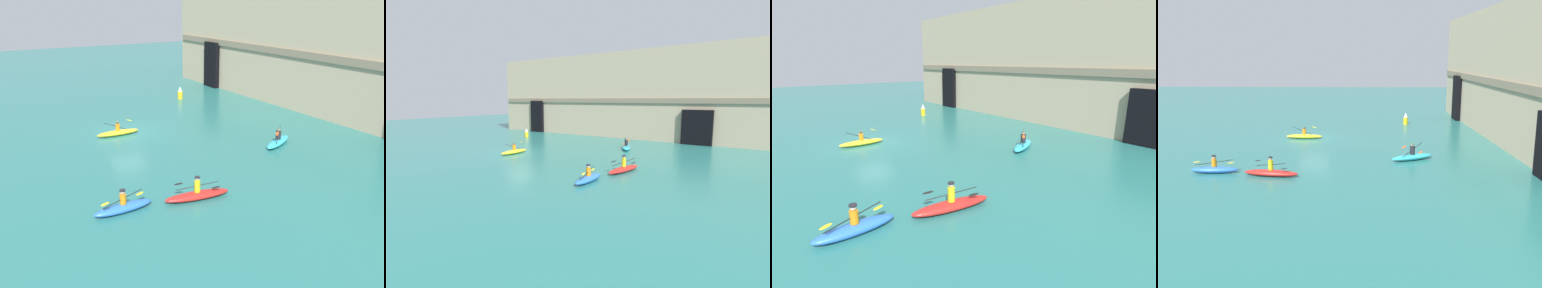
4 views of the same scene
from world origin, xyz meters
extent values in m
plane|color=#28706B|center=(0.00, 0.00, 0.00)|extent=(120.00, 120.00, 0.00)
cube|color=tan|center=(1.49, 18.59, 5.64)|extent=(39.72, 6.88, 11.28)
cube|color=#7C6E59|center=(1.49, 15.10, 4.97)|extent=(38.93, 0.24, 0.61)
cube|color=black|center=(-11.41, 15.00, 2.46)|extent=(2.33, 0.70, 4.89)
cube|color=black|center=(12.97, 15.00, 2.00)|extent=(3.38, 0.70, 3.95)
ellipsoid|color=#33B2C6|center=(7.79, 7.70, 0.21)|extent=(2.15, 3.25, 0.41)
cylinder|color=#232328|center=(7.79, 7.70, 0.70)|extent=(0.35, 0.35, 0.58)
sphere|color=beige|center=(7.79, 7.70, 1.08)|extent=(0.20, 0.20, 0.20)
cylinder|color=#4C6B4C|center=(7.79, 7.70, 1.16)|extent=(0.24, 0.24, 0.06)
cylinder|color=black|center=(7.79, 7.70, 0.73)|extent=(1.34, 1.48, 0.78)
ellipsoid|color=#D84C19|center=(8.37, 7.06, 1.06)|extent=(0.42, 0.44, 0.20)
ellipsoid|color=#D84C19|center=(7.21, 8.34, 0.40)|extent=(0.42, 0.44, 0.20)
ellipsoid|color=blue|center=(11.43, -4.99, 0.21)|extent=(0.83, 2.92, 0.41)
cylinder|color=orange|center=(11.43, -4.99, 0.65)|extent=(0.31, 0.31, 0.48)
sphere|color=beige|center=(11.43, -4.99, 1.00)|extent=(0.22, 0.22, 0.22)
cylinder|color=#232328|center=(11.43, -4.99, 1.10)|extent=(0.28, 0.28, 0.06)
cylinder|color=black|center=(11.43, -4.99, 0.68)|extent=(0.66, 2.18, 0.24)
ellipsoid|color=yellow|center=(11.70, -5.96, 0.77)|extent=(0.30, 0.48, 0.09)
ellipsoid|color=yellow|center=(11.15, -4.02, 0.58)|extent=(0.30, 0.48, 0.09)
ellipsoid|color=red|center=(12.05, -1.34, 0.20)|extent=(1.24, 3.46, 0.39)
cylinder|color=gold|center=(12.05, -1.34, 0.69)|extent=(0.30, 0.30, 0.59)
sphere|color=beige|center=(12.05, -1.34, 1.09)|extent=(0.21, 0.21, 0.21)
cylinder|color=#232328|center=(12.05, -1.34, 1.17)|extent=(0.26, 0.26, 0.06)
cylinder|color=black|center=(12.05, -1.34, 0.72)|extent=(0.85, 1.95, 0.38)
ellipsoid|color=black|center=(12.41, -0.48, 0.57)|extent=(0.34, 0.48, 0.12)
ellipsoid|color=black|center=(11.69, -2.20, 0.87)|extent=(0.34, 0.48, 0.12)
ellipsoid|color=yellow|center=(0.21, -0.83, 0.19)|extent=(0.75, 3.15, 0.38)
cylinder|color=orange|center=(0.21, -0.83, 0.61)|extent=(0.31, 0.31, 0.47)
sphere|color=brown|center=(0.21, -0.83, 0.94)|extent=(0.20, 0.20, 0.20)
cylinder|color=#4C6B4C|center=(0.21, -0.83, 1.02)|extent=(0.25, 0.25, 0.06)
cylinder|color=black|center=(0.21, -0.83, 0.63)|extent=(0.15, 2.03, 0.87)
ellipsoid|color=yellow|center=(0.16, -1.73, 0.26)|extent=(0.20, 0.44, 0.21)
ellipsoid|color=yellow|center=(0.26, 0.07, 1.01)|extent=(0.20, 0.44, 0.21)
cylinder|color=yellow|center=(-7.82, 8.86, 0.37)|extent=(0.50, 0.50, 0.74)
cone|color=white|center=(-7.82, 8.86, 0.98)|extent=(0.42, 0.42, 0.48)
camera|label=1|loc=(28.39, -11.41, 9.45)|focal=40.00mm
camera|label=2|loc=(21.45, -20.28, 5.16)|focal=28.00mm
camera|label=3|loc=(21.05, -7.63, 5.82)|focal=28.00mm
camera|label=4|loc=(36.89, 4.03, 7.24)|focal=40.00mm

